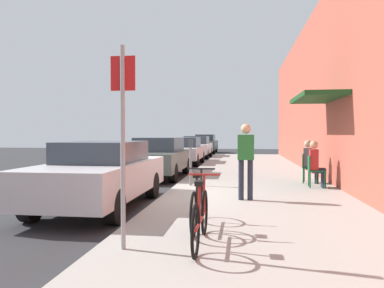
{
  "coord_description": "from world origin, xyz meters",
  "views": [
    {
      "loc": [
        1.9,
        -8.87,
        1.6
      ],
      "look_at": [
        0.07,
        4.59,
        1.22
      ],
      "focal_mm": 34.43,
      "sensor_mm": 36.0,
      "label": 1
    }
  ],
  "objects_px": {
    "parked_car_0": "(101,173)",
    "bicycle_0": "(198,205)",
    "parked_car_3": "(197,147)",
    "pedestrian_standing": "(246,155)",
    "seated_patron_1": "(310,160)",
    "parked_car_4": "(205,144)",
    "seated_patron_0": "(316,162)",
    "bicycle_1": "(201,218)",
    "parked_car_2": "(184,150)",
    "street_sign": "(123,131)",
    "parked_car_1": "(159,157)",
    "cafe_chair_0": "(314,169)",
    "parking_meter": "(191,159)",
    "cafe_chair_1": "(308,166)"
  },
  "relations": [
    {
      "from": "cafe_chair_1",
      "to": "seated_patron_1",
      "type": "bearing_deg",
      "value": -13.04
    },
    {
      "from": "seated_patron_0",
      "to": "parked_car_3",
      "type": "bearing_deg",
      "value": 109.76
    },
    {
      "from": "parked_car_2",
      "to": "parked_car_3",
      "type": "height_order",
      "value": "parked_car_3"
    },
    {
      "from": "parked_car_1",
      "to": "seated_patron_0",
      "type": "bearing_deg",
      "value": -27.85
    },
    {
      "from": "parked_car_0",
      "to": "cafe_chair_0",
      "type": "distance_m",
      "value": 5.75
    },
    {
      "from": "street_sign",
      "to": "seated_patron_1",
      "type": "xyz_separation_m",
      "value": [
        3.53,
        6.88,
        -0.82
      ]
    },
    {
      "from": "parked_car_2",
      "to": "cafe_chair_0",
      "type": "height_order",
      "value": "parked_car_2"
    },
    {
      "from": "street_sign",
      "to": "bicycle_1",
      "type": "relative_size",
      "value": 1.52
    },
    {
      "from": "parked_car_2",
      "to": "parked_car_4",
      "type": "relative_size",
      "value": 1.0
    },
    {
      "from": "bicycle_0",
      "to": "seated_patron_1",
      "type": "bearing_deg",
      "value": 64.73
    },
    {
      "from": "parked_car_3",
      "to": "cafe_chair_1",
      "type": "bearing_deg",
      "value": -69.13
    },
    {
      "from": "parked_car_1",
      "to": "pedestrian_standing",
      "type": "xyz_separation_m",
      "value": [
        3.09,
        -4.85,
        0.37
      ]
    },
    {
      "from": "seated_patron_1",
      "to": "parked_car_4",
      "type": "bearing_deg",
      "value": 104.87
    },
    {
      "from": "parked_car_1",
      "to": "seated_patron_0",
      "type": "distance_m",
      "value": 5.69
    },
    {
      "from": "seated_patron_1",
      "to": "parked_car_1",
      "type": "bearing_deg",
      "value": 161.19
    },
    {
      "from": "parked_car_3",
      "to": "seated_patron_0",
      "type": "relative_size",
      "value": 3.41
    },
    {
      "from": "parked_car_3",
      "to": "parking_meter",
      "type": "relative_size",
      "value": 3.33
    },
    {
      "from": "parked_car_3",
      "to": "cafe_chair_1",
      "type": "distance_m",
      "value": 13.95
    },
    {
      "from": "parked_car_0",
      "to": "bicycle_0",
      "type": "bearing_deg",
      "value": -38.96
    },
    {
      "from": "bicycle_0",
      "to": "pedestrian_standing",
      "type": "xyz_separation_m",
      "value": [
        0.76,
        2.58,
        0.64
      ]
    },
    {
      "from": "bicycle_1",
      "to": "parked_car_0",
      "type": "bearing_deg",
      "value": 131.78
    },
    {
      "from": "bicycle_0",
      "to": "pedestrian_standing",
      "type": "bearing_deg",
      "value": 73.52
    },
    {
      "from": "parked_car_4",
      "to": "parking_meter",
      "type": "height_order",
      "value": "parked_car_4"
    },
    {
      "from": "parked_car_2",
      "to": "pedestrian_standing",
      "type": "height_order",
      "value": "pedestrian_standing"
    },
    {
      "from": "parking_meter",
      "to": "parked_car_2",
      "type": "bearing_deg",
      "value": 100.14
    },
    {
      "from": "seated_patron_0",
      "to": "seated_patron_1",
      "type": "relative_size",
      "value": 1.0
    },
    {
      "from": "parked_car_1",
      "to": "seated_patron_1",
      "type": "bearing_deg",
      "value": -18.81
    },
    {
      "from": "street_sign",
      "to": "cafe_chair_0",
      "type": "bearing_deg",
      "value": 59.75
    },
    {
      "from": "parked_car_4",
      "to": "pedestrian_standing",
      "type": "relative_size",
      "value": 2.59
    },
    {
      "from": "parked_car_4",
      "to": "cafe_chair_1",
      "type": "height_order",
      "value": "parked_car_4"
    },
    {
      "from": "parked_car_3",
      "to": "seated_patron_1",
      "type": "relative_size",
      "value": 3.41
    },
    {
      "from": "parked_car_4",
      "to": "seated_patron_0",
      "type": "bearing_deg",
      "value": -75.8
    },
    {
      "from": "seated_patron_0",
      "to": "bicycle_1",
      "type": "bearing_deg",
      "value": -114.38
    },
    {
      "from": "parked_car_0",
      "to": "bicycle_1",
      "type": "relative_size",
      "value": 2.57
    },
    {
      "from": "street_sign",
      "to": "pedestrian_standing",
      "type": "height_order",
      "value": "street_sign"
    },
    {
      "from": "parking_meter",
      "to": "seated_patron_0",
      "type": "distance_m",
      "value": 3.48
    },
    {
      "from": "street_sign",
      "to": "seated_patron_1",
      "type": "height_order",
      "value": "street_sign"
    },
    {
      "from": "parked_car_1",
      "to": "parked_car_3",
      "type": "bearing_deg",
      "value": 90.0
    },
    {
      "from": "bicycle_1",
      "to": "parked_car_2",
      "type": "bearing_deg",
      "value": 99.81
    },
    {
      "from": "bicycle_0",
      "to": "pedestrian_standing",
      "type": "distance_m",
      "value": 2.76
    },
    {
      "from": "parking_meter",
      "to": "cafe_chair_0",
      "type": "distance_m",
      "value": 3.43
    },
    {
      "from": "parked_car_3",
      "to": "cafe_chair_0",
      "type": "relative_size",
      "value": 5.06
    },
    {
      "from": "parked_car_3",
      "to": "pedestrian_standing",
      "type": "bearing_deg",
      "value": -79.2
    },
    {
      "from": "parked_car_3",
      "to": "seated_patron_1",
      "type": "height_order",
      "value": "parked_car_3"
    },
    {
      "from": "pedestrian_standing",
      "to": "cafe_chair_1",
      "type": "bearing_deg",
      "value": 59.23
    },
    {
      "from": "street_sign",
      "to": "seated_patron_0",
      "type": "height_order",
      "value": "street_sign"
    },
    {
      "from": "parked_car_2",
      "to": "cafe_chair_1",
      "type": "bearing_deg",
      "value": -56.96
    },
    {
      "from": "parked_car_3",
      "to": "parked_car_4",
      "type": "relative_size",
      "value": 1.0
    },
    {
      "from": "seated_patron_1",
      "to": "street_sign",
      "type": "bearing_deg",
      "value": -117.13
    },
    {
      "from": "parking_meter",
      "to": "bicycle_0",
      "type": "xyz_separation_m",
      "value": [
        0.78,
        -4.71,
        -0.41
      ]
    }
  ]
}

